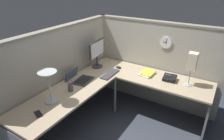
# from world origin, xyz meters

# --- Properties ---
(ground_plane) EXTENTS (6.80, 6.80, 0.00)m
(ground_plane) POSITION_xyz_m (0.00, 0.00, 0.00)
(ground_plane) COLOR #383D47
(cubicle_wall_back) EXTENTS (2.57, 0.12, 1.58)m
(cubicle_wall_back) POSITION_xyz_m (-0.36, 0.87, 0.79)
(cubicle_wall_back) COLOR #A8A393
(cubicle_wall_back) RESTS_ON ground
(cubicle_wall_right) EXTENTS (0.12, 2.37, 1.58)m
(cubicle_wall_right) POSITION_xyz_m (0.87, -0.27, 0.79)
(cubicle_wall_right) COLOR #A8A393
(cubicle_wall_right) RESTS_ON ground
(desk) EXTENTS (2.35, 2.15, 0.73)m
(desk) POSITION_xyz_m (-0.15, -0.05, 0.63)
(desk) COLOR tan
(desk) RESTS_ON ground
(monitor) EXTENTS (0.46, 0.20, 0.50)m
(monitor) POSITION_xyz_m (0.31, 0.64, 1.02)
(monitor) COLOR #38383D
(monitor) RESTS_ON desk
(laptop) EXTENTS (0.39, 0.43, 0.22)m
(laptop) POSITION_xyz_m (-0.27, 0.60, 0.75)
(laptop) COLOR #38383D
(laptop) RESTS_ON desk
(keyboard) EXTENTS (0.43, 0.15, 0.02)m
(keyboard) POSITION_xyz_m (0.16, 0.26, 0.74)
(keyboard) COLOR #38383D
(keyboard) RESTS_ON desk
(computer_mouse) EXTENTS (0.06, 0.10, 0.03)m
(computer_mouse) POSITION_xyz_m (0.47, 0.27, 0.75)
(computer_mouse) COLOR black
(computer_mouse) RESTS_ON desk
(desk_lamp_dome) EXTENTS (0.24, 0.24, 0.44)m
(desk_lamp_dome) POSITION_xyz_m (-0.93, 0.50, 1.09)
(desk_lamp_dome) COLOR #B7BABF
(desk_lamp_dome) RESTS_ON desk
(pen_cup) EXTENTS (0.08, 0.08, 0.18)m
(pen_cup) POSITION_xyz_m (-0.59, 0.47, 0.78)
(pen_cup) COLOR #4C4C51
(pen_cup) RESTS_ON desk
(cell_phone) EXTENTS (0.12, 0.16, 0.01)m
(cell_phone) POSITION_xyz_m (-1.21, 0.43, 0.73)
(cell_phone) COLOR black
(cell_phone) RESTS_ON desk
(office_phone) EXTENTS (0.21, 0.22, 0.11)m
(office_phone) POSITION_xyz_m (0.49, -0.68, 0.77)
(office_phone) COLOR black
(office_phone) RESTS_ON desk
(book_stack) EXTENTS (0.31, 0.25, 0.04)m
(book_stack) POSITION_xyz_m (0.50, -0.28, 0.75)
(book_stack) COLOR silver
(book_stack) RESTS_ON desk
(desk_lamp_paper) EXTENTS (0.13, 0.13, 0.53)m
(desk_lamp_paper) POSITION_xyz_m (0.49, -0.96, 1.11)
(desk_lamp_paper) COLOR #B7BABF
(desk_lamp_paper) RESTS_ON desk
(wall_clock) EXTENTS (0.04, 0.22, 0.22)m
(wall_clock) POSITION_xyz_m (0.82, -0.45, 1.24)
(wall_clock) COLOR #B7BABF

